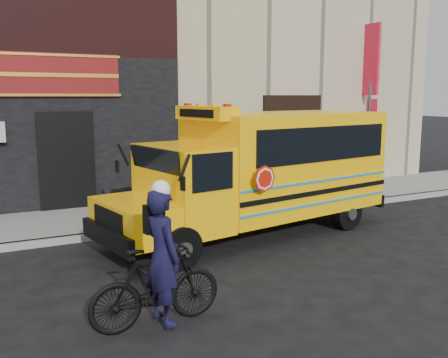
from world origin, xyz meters
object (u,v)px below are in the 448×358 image
at_px(sign_pole, 368,139).
at_px(cyclist, 162,260).
at_px(school_bus, 264,168).
at_px(bicycle, 156,286).

height_order(sign_pole, cyclist, sign_pole).
relative_size(sign_pole, cyclist, 1.86).
relative_size(school_bus, sign_pole, 2.06).
height_order(bicycle, cyclist, cyclist).
bearing_deg(school_bus, sign_pole, 17.27).
bearing_deg(bicycle, school_bus, -49.93).
distance_m(sign_pole, cyclist, 9.36).
height_order(school_bus, cyclist, school_bus).
distance_m(sign_pole, bicycle, 9.46).
bearing_deg(sign_pole, cyclist, -149.19).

